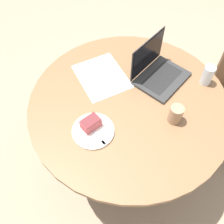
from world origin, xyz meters
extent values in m
plane|color=gray|center=(0.00, 0.00, 0.00)|extent=(12.00, 12.00, 0.00)
cylinder|color=brown|center=(0.00, 0.00, 0.01)|extent=(0.49, 0.49, 0.02)
cylinder|color=brown|center=(0.00, 0.00, 0.38)|extent=(0.10, 0.10, 0.71)
cylinder|color=brown|center=(0.00, 0.00, 0.75)|extent=(1.13, 1.13, 0.03)
cube|color=brown|center=(0.35, 0.62, 0.22)|extent=(0.04, 0.04, 0.44)
cube|color=brown|center=(-0.03, 0.71, 0.22)|extent=(0.04, 0.04, 0.44)
cube|color=white|center=(-0.24, -0.05, 0.76)|extent=(0.33, 0.27, 0.00)
cylinder|color=silver|center=(0.08, -0.26, 0.77)|extent=(0.22, 0.22, 0.01)
cube|color=#B74C51|center=(0.05, -0.26, 0.80)|extent=(0.08, 0.11, 0.05)
cube|color=maroon|center=(0.05, -0.26, 0.83)|extent=(0.08, 0.10, 0.00)
cube|color=silver|center=(0.09, -0.26, 0.78)|extent=(0.17, 0.03, 0.00)
cube|color=silver|center=(0.17, -0.25, 0.78)|extent=(0.03, 0.03, 0.00)
cylinder|color=#997556|center=(0.21, 0.15, 0.81)|extent=(0.07, 0.07, 0.11)
cylinder|color=silver|center=(0.08, 0.47, 0.82)|extent=(0.06, 0.06, 0.12)
cube|color=#2D2D2D|center=(-0.06, 0.25, 0.77)|extent=(0.32, 0.36, 0.02)
cube|color=black|center=(-0.06, 0.25, 0.78)|extent=(0.21, 0.28, 0.00)
cube|color=#2D2D2D|center=(-0.17, 0.21, 0.89)|extent=(0.11, 0.28, 0.22)
cube|color=black|center=(-0.17, 0.21, 0.89)|extent=(0.10, 0.26, 0.20)
camera|label=1|loc=(0.73, -0.50, 1.93)|focal=42.00mm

